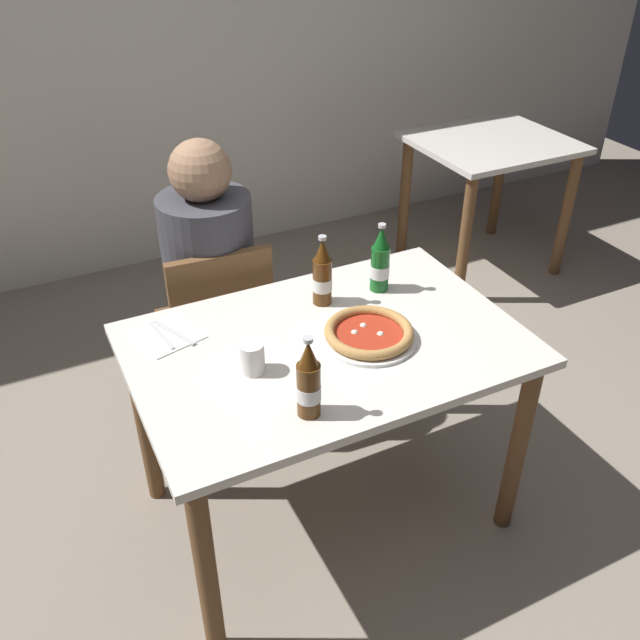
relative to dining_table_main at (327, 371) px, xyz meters
The scene contains 12 objects.
ground_plane 0.64m from the dining_table_main, ahead, with size 8.00×8.00×0.00m, color gray.
back_wall_tiled 2.30m from the dining_table_main, 90.00° to the left, with size 7.00×0.10×2.60m, color silver.
dining_table_main is the anchor object (origin of this frame).
chair_behind_table 0.65m from the dining_table_main, 105.06° to the left, with size 0.42×0.42×0.85m.
diner_seated 0.68m from the dining_table_main, 103.60° to the left, with size 0.34×0.34×1.21m.
dining_table_background 2.06m from the dining_table_main, 37.79° to the left, with size 0.80×0.70×0.75m.
pizza_margherita_near 0.19m from the dining_table_main, 20.52° to the right, with size 0.30×0.30×0.04m.
beer_bottle_left 0.40m from the dining_table_main, 125.18° to the right, with size 0.07×0.07×0.25m.
beer_bottle_center 0.32m from the dining_table_main, 67.42° to the left, with size 0.07×0.07×0.25m.
beer_bottle_right 0.42m from the dining_table_main, 33.81° to the left, with size 0.07×0.07×0.25m.
napkin_with_cutlery 0.51m from the dining_table_main, 150.09° to the left, with size 0.22×0.22×0.01m.
paper_cup 0.31m from the dining_table_main, behind, with size 0.07×0.07×0.10m, color white.
Camera 1 is at (-0.78, -1.53, 1.98)m, focal length 38.51 mm.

